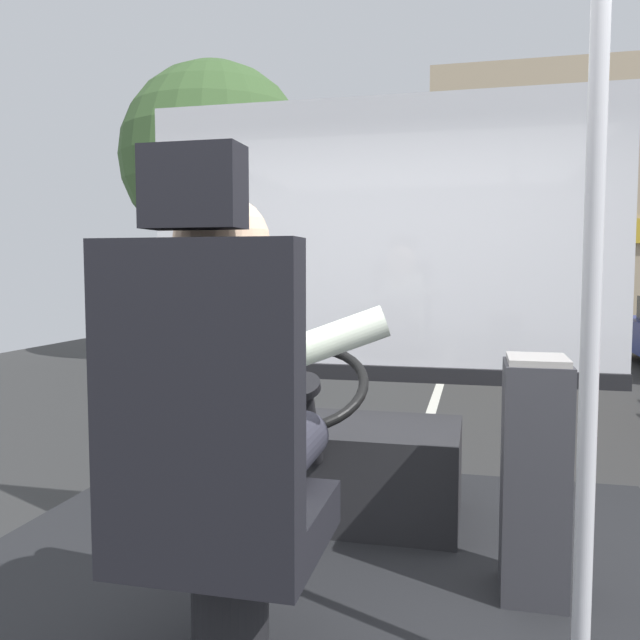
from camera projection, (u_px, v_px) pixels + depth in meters
ground at (442, 379)px, 10.55m from camera, size 18.00×44.00×0.06m
driver_seat at (215, 474)px, 1.58m from camera, size 0.48×0.48×1.33m
bus_driver at (232, 391)px, 1.68m from camera, size 0.77×0.63×0.77m
steering_console at (329, 466)px, 2.83m from camera, size 1.10×0.96×0.77m
handrail_pole at (592, 280)px, 1.52m from camera, size 0.04×0.04×2.07m
fare_box at (534, 477)px, 2.13m from camera, size 0.20×0.26×0.78m
windshield_panel at (376, 271)px, 3.45m from camera, size 2.50×0.08×1.48m
street_tree at (215, 159)px, 12.16m from camera, size 3.45×3.45×5.50m
shop_building at (635, 206)px, 18.40m from camera, size 11.09×5.24×6.96m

